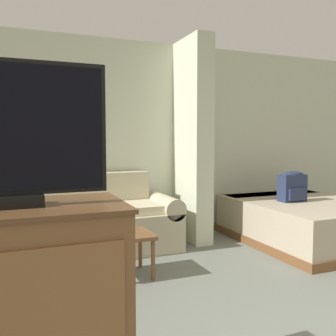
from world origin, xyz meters
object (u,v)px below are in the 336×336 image
at_px(bed, 306,220).
at_px(tv, 12,134).
at_px(couch, 90,224).
at_px(tv_dresser, 18,323).
at_px(coffee_table, 116,240).
at_px(backpack, 292,186).

bearing_deg(bed, tv, -149.70).
xyz_separation_m(couch, tv_dresser, (-0.79, -2.61, 0.18)).
relative_size(coffee_table, bed, 0.35).
distance_m(coffee_table, tv_dresser, 1.91).
bearing_deg(tv, bed, 30.30).
height_order(coffee_table, bed, bed).
distance_m(tv, backpack, 3.91).
distance_m(tv_dresser, bed, 4.03).
relative_size(couch, coffee_table, 3.03).
relative_size(couch, tv_dresser, 2.00).
height_order(tv_dresser, bed, tv_dresser).
distance_m(couch, coffee_table, 0.92).
distance_m(couch, bed, 2.74).
bearing_deg(backpack, tv, -147.75).
bearing_deg(backpack, tv_dresser, -147.74).
height_order(tv_dresser, tv, tv).
xyz_separation_m(tv_dresser, bed, (3.47, 2.03, -0.25)).
height_order(tv_dresser, backpack, tv_dresser).
distance_m(couch, backpack, 2.56).
xyz_separation_m(coffee_table, bed, (2.60, 0.33, -0.10)).
xyz_separation_m(coffee_table, tv_dresser, (-0.87, -1.70, 0.15)).
height_order(couch, tv_dresser, tv_dresser).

